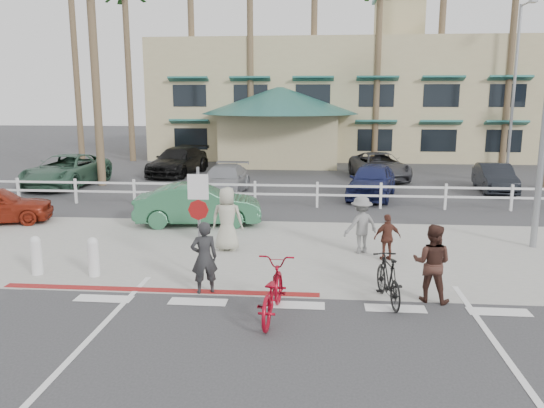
# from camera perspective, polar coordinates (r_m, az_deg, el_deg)

# --- Properties ---
(ground) EXTENTS (140.00, 140.00, 0.00)m
(ground) POSITION_cam_1_polar(r_m,az_deg,el_deg) (10.39, 2.34, -12.13)
(ground) COLOR #333335
(bike_path) EXTENTS (12.00, 16.00, 0.01)m
(bike_path) POSITION_cam_1_polar(r_m,az_deg,el_deg) (8.59, 1.67, -17.40)
(bike_path) COLOR #333335
(bike_path) RESTS_ON ground
(sidewalk_plaza) EXTENTS (22.00, 7.00, 0.01)m
(sidewalk_plaza) POSITION_cam_1_polar(r_m,az_deg,el_deg) (14.62, 3.18, -5.09)
(sidewalk_plaza) COLOR gray
(sidewalk_plaza) RESTS_ON ground
(cross_street) EXTENTS (40.00, 5.00, 0.01)m
(cross_street) POSITION_cam_1_polar(r_m,az_deg,el_deg) (18.49, 3.60, -1.61)
(cross_street) COLOR #333335
(cross_street) RESTS_ON ground
(parking_lot) EXTENTS (50.00, 16.00, 0.01)m
(parking_lot) POSITION_cam_1_polar(r_m,az_deg,el_deg) (27.83, 4.11, 2.74)
(parking_lot) COLOR #333335
(parking_lot) RESTS_ON ground
(curb_red) EXTENTS (7.00, 0.25, 0.02)m
(curb_red) POSITION_cam_1_polar(r_m,az_deg,el_deg) (11.98, -12.04, -9.06)
(curb_red) COLOR maroon
(curb_red) RESTS_ON ground
(rail_fence) EXTENTS (29.40, 0.16, 1.00)m
(rail_fence) POSITION_cam_1_polar(r_m,az_deg,el_deg) (20.35, 5.17, 0.98)
(rail_fence) COLOR silver
(rail_fence) RESTS_ON ground
(building) EXTENTS (28.00, 16.00, 11.30)m
(building) POSITION_cam_1_polar(r_m,az_deg,el_deg) (40.58, 7.46, 13.35)
(building) COLOR tan
(building) RESTS_ON ground
(sign_post) EXTENTS (0.50, 0.10, 2.90)m
(sign_post) POSITION_cam_1_polar(r_m,az_deg,el_deg) (12.33, -7.85, -1.35)
(sign_post) COLOR gray
(sign_post) RESTS_ON ground
(bollard_0) EXTENTS (0.26, 0.26, 0.95)m
(bollard_0) POSITION_cam_1_polar(r_m,az_deg,el_deg) (13.17, -18.65, -5.42)
(bollard_0) COLOR silver
(bollard_0) RESTS_ON ground
(bollard_1) EXTENTS (0.26, 0.26, 0.95)m
(bollard_1) POSITION_cam_1_polar(r_m,az_deg,el_deg) (13.78, -24.01, -5.08)
(bollard_1) COLOR silver
(bollard_1) RESTS_ON ground
(streetlight_1) EXTENTS (0.60, 2.00, 9.50)m
(streetlight_1) POSITION_cam_1_polar(r_m,az_deg,el_deg) (35.47, 24.59, 11.30)
(streetlight_1) COLOR gray
(streetlight_1) RESTS_ON ground
(palm_0) EXTENTS (4.00, 4.00, 15.00)m
(palm_0) POSITION_cam_1_polar(r_m,az_deg,el_deg) (39.28, -20.48, 15.53)
(palm_0) COLOR #173C18
(palm_0) RESTS_ON ground
(palm_1) EXTENTS (4.00, 4.00, 13.00)m
(palm_1) POSITION_cam_1_polar(r_m,az_deg,el_deg) (36.77, -15.23, 14.61)
(palm_1) COLOR #173C18
(palm_1) RESTS_ON ground
(palm_2) EXTENTS (4.00, 4.00, 16.00)m
(palm_2) POSITION_cam_1_polar(r_m,az_deg,el_deg) (36.71, -8.65, 17.23)
(palm_2) COLOR #173C18
(palm_2) RESTS_ON ground
(palm_3) EXTENTS (4.00, 4.00, 14.00)m
(palm_3) POSITION_cam_1_polar(r_m,az_deg,el_deg) (34.92, -2.35, 16.00)
(palm_3) COLOR #173C18
(palm_3) RESTS_ON ground
(palm_4) EXTENTS (4.00, 4.00, 15.00)m
(palm_4) POSITION_cam_1_polar(r_m,az_deg,el_deg) (35.68, 4.52, 16.68)
(palm_4) COLOR #173C18
(palm_4) RESTS_ON ground
(palm_5) EXTENTS (4.00, 4.00, 13.00)m
(palm_5) POSITION_cam_1_polar(r_m,az_deg,el_deg) (34.79, 11.31, 14.99)
(palm_5) COLOR #173C18
(palm_5) RESTS_ON ground
(palm_6) EXTENTS (4.00, 4.00, 17.00)m
(palm_6) POSITION_cam_1_polar(r_m,az_deg,el_deg) (36.58, 17.81, 17.64)
(palm_6) COLOR #173C18
(palm_6) RESTS_ON ground
(palm_7) EXTENTS (4.00, 4.00, 14.00)m
(palm_7) POSITION_cam_1_polar(r_m,az_deg,el_deg) (36.52, 24.36, 14.84)
(palm_7) COLOR #173C18
(palm_7) RESTS_ON ground
(palm_10) EXTENTS (4.00, 4.00, 12.00)m
(palm_10) POSITION_cam_1_polar(r_m,az_deg,el_deg) (26.71, -18.58, 14.75)
(palm_10) COLOR #173C18
(palm_10) RESTS_ON ground
(bike_red) EXTENTS (0.86, 2.07, 1.06)m
(bike_red) POSITION_cam_1_polar(r_m,az_deg,el_deg) (10.21, 0.00, -9.31)
(bike_red) COLOR maroon
(bike_red) RESTS_ON ground
(rider_red) EXTENTS (0.68, 0.56, 1.58)m
(rider_red) POSITION_cam_1_polar(r_m,az_deg,el_deg) (11.44, -7.31, -5.75)
(rider_red) COLOR #232325
(rider_red) RESTS_ON ground
(bike_black) EXTENTS (0.72, 1.73, 1.01)m
(bike_black) POSITION_cam_1_polar(r_m,az_deg,el_deg) (11.18, 12.40, -7.88)
(bike_black) COLOR black
(bike_black) RESTS_ON ground
(rider_black) EXTENTS (0.96, 0.85, 1.63)m
(rider_black) POSITION_cam_1_polar(r_m,az_deg,el_deg) (11.40, 16.82, -6.10)
(rider_black) COLOR #3B211A
(rider_black) RESTS_ON ground
(pedestrian_a) EXTENTS (1.16, 1.00, 1.56)m
(pedestrian_a) POSITION_cam_1_polar(r_m,az_deg,el_deg) (14.47, 9.56, -2.23)
(pedestrian_a) COLOR slate
(pedestrian_a) RESTS_ON ground
(pedestrian_child) EXTENTS (0.77, 0.46, 1.22)m
(pedestrian_child) POSITION_cam_1_polar(r_m,az_deg,el_deg) (13.98, 12.30, -3.54)
(pedestrian_child) COLOR #542A20
(pedestrian_child) RESTS_ON ground
(pedestrian_b) EXTENTS (0.89, 0.60, 1.78)m
(pedestrian_b) POSITION_cam_1_polar(r_m,az_deg,el_deg) (14.54, -4.85, -1.61)
(pedestrian_b) COLOR #A8A692
(pedestrian_b) RESTS_ON ground
(car_white_sedan) EXTENTS (4.28, 2.00, 1.36)m
(car_white_sedan) POSITION_cam_1_polar(r_m,az_deg,el_deg) (17.67, -7.91, -0.07)
(car_white_sedan) COLOR #2A603F
(car_white_sedan) RESTS_ON ground
(lot_car_0) EXTENTS (2.69, 5.50, 1.51)m
(lot_car_0) POSITION_cam_1_polar(r_m,az_deg,el_deg) (27.08, -21.24, 3.37)
(lot_car_0) COLOR #305340
(lot_car_0) RESTS_ON ground
(lot_car_1) EXTENTS (1.89, 4.42, 1.27)m
(lot_car_1) POSITION_cam_1_polar(r_m,az_deg,el_deg) (23.12, -5.15, 2.56)
(lot_car_1) COLOR gray
(lot_car_1) RESTS_ON ground
(lot_car_2) EXTENTS (2.62, 4.53, 1.45)m
(lot_car_2) POSITION_cam_1_polar(r_m,az_deg,el_deg) (22.70, 10.69, 2.48)
(lot_car_2) COLOR #191F4E
(lot_car_2) RESTS_ON ground
(lot_car_3) EXTENTS (1.67, 3.91, 1.26)m
(lot_car_3) POSITION_cam_1_polar(r_m,az_deg,el_deg) (25.74, 22.84, 2.59)
(lot_car_3) COLOR black
(lot_car_3) RESTS_ON ground
(lot_car_4) EXTENTS (2.83, 5.39, 1.49)m
(lot_car_4) POSITION_cam_1_polar(r_m,az_deg,el_deg) (29.55, -10.05, 4.55)
(lot_car_4) COLOR black
(lot_car_4) RESTS_ON ground
(lot_car_5) EXTENTS (3.12, 5.26, 1.37)m
(lot_car_5) POSITION_cam_1_polar(r_m,az_deg,el_deg) (28.03, 11.47, 4.02)
(lot_car_5) COLOR #35353A
(lot_car_5) RESTS_ON ground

